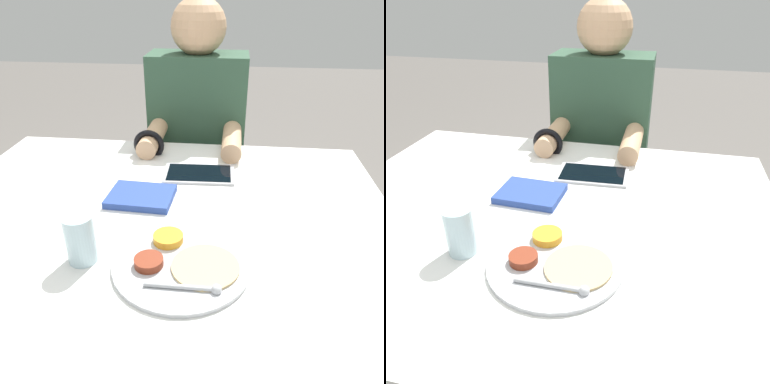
# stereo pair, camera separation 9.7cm
# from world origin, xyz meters

# --- Properties ---
(dining_table) EXTENTS (1.26, 1.02, 0.75)m
(dining_table) POSITION_xyz_m (0.00, 0.00, 0.38)
(dining_table) COLOR silver
(dining_table) RESTS_ON ground_plane
(thali_tray) EXTENTS (0.30, 0.30, 0.03)m
(thali_tray) POSITION_xyz_m (0.09, -0.19, 0.76)
(thali_tray) COLOR #B7BABF
(thali_tray) RESTS_ON dining_table
(red_notebook) EXTENTS (0.19, 0.15, 0.02)m
(red_notebook) POSITION_xyz_m (-0.06, 0.08, 0.76)
(red_notebook) COLOR silver
(red_notebook) RESTS_ON dining_table
(tablet_device) EXTENTS (0.23, 0.14, 0.01)m
(tablet_device) POSITION_xyz_m (0.09, 0.25, 0.75)
(tablet_device) COLOR #B7B7BC
(tablet_device) RESTS_ON dining_table
(person_diner) EXTENTS (0.39, 0.46, 1.25)m
(person_diner) POSITION_xyz_m (0.04, 0.68, 0.60)
(person_diner) COLOR black
(person_diner) RESTS_ON ground_plane
(drinking_glass) EXTENTS (0.07, 0.07, 0.11)m
(drinking_glass) POSITION_xyz_m (-0.13, -0.19, 0.81)
(drinking_glass) COLOR silver
(drinking_glass) RESTS_ON dining_table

